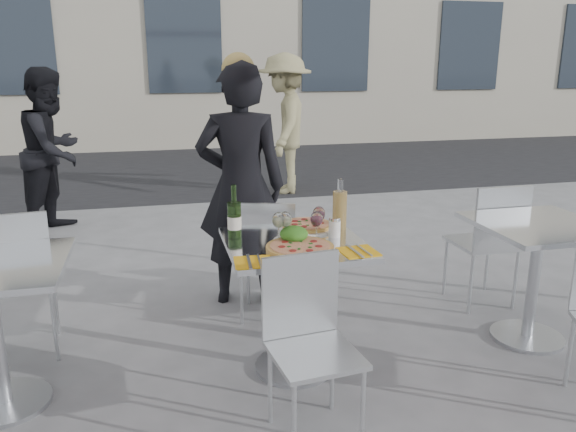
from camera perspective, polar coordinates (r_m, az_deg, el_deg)
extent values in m
plane|color=slate|center=(3.28, 0.64, -15.16)|extent=(80.00, 80.00, 0.00)
cube|color=black|center=(9.42, -9.15, 4.96)|extent=(24.00, 5.00, 0.00)
cylinder|color=#B7BABF|center=(3.28, 0.64, -14.98)|extent=(0.44, 0.44, 0.02)
cylinder|color=#B7BABF|center=(3.11, 0.66, -9.28)|extent=(0.07, 0.07, 0.72)
cube|color=silver|center=(2.98, 0.68, -2.88)|extent=(0.72, 0.72, 0.03)
cylinder|color=#B7BABF|center=(3.30, -26.73, -16.55)|extent=(0.44, 0.44, 0.02)
cylinder|color=#B7BABF|center=(3.88, 23.08, -11.19)|extent=(0.44, 0.44, 0.02)
cylinder|color=#B7BABF|center=(3.75, 23.65, -6.26)|extent=(0.07, 0.07, 0.72)
cube|color=silver|center=(3.63, 24.26, -0.89)|extent=(0.72, 0.72, 0.03)
cylinder|color=silver|center=(3.96, 0.58, -6.35)|extent=(0.02, 0.02, 0.40)
cylinder|color=silver|center=(3.99, -4.08, -6.23)|extent=(0.02, 0.02, 0.40)
cylinder|color=silver|center=(3.66, 0.32, -8.22)|extent=(0.02, 0.02, 0.40)
cylinder|color=silver|center=(3.69, -4.75, -8.07)|extent=(0.02, 0.02, 0.40)
cube|color=silver|center=(3.75, -2.01, -4.20)|extent=(0.47, 0.47, 0.02)
cube|color=silver|center=(3.50, -2.34, -1.91)|extent=(0.37, 0.13, 0.40)
cylinder|color=silver|center=(2.51, 0.63, -20.45)|extent=(0.02, 0.02, 0.40)
cylinder|color=silver|center=(2.62, 7.60, -18.87)|extent=(0.02, 0.02, 0.40)
cylinder|color=silver|center=(2.76, -1.83, -16.77)|extent=(0.02, 0.02, 0.40)
cylinder|color=silver|center=(2.86, 4.53, -15.55)|extent=(0.02, 0.02, 0.40)
cube|color=silver|center=(2.57, 2.79, -13.93)|extent=(0.41, 0.41, 0.02)
cube|color=silver|center=(2.63, 1.26, -7.99)|extent=(0.37, 0.06, 0.40)
cylinder|color=silver|center=(3.84, -22.54, -8.07)|extent=(0.02, 0.02, 0.44)
cylinder|color=silver|center=(3.51, -22.64, -10.24)|extent=(0.02, 0.02, 0.44)
cube|color=silver|center=(3.61, -25.74, -6.02)|extent=(0.46, 0.46, 0.02)
cube|color=silver|center=(3.34, -26.45, -3.49)|extent=(0.41, 0.08, 0.44)
cylinder|color=silver|center=(4.47, 19.55, -4.50)|extent=(0.02, 0.02, 0.43)
cylinder|color=silver|center=(4.30, 15.69, -4.98)|extent=(0.02, 0.02, 0.43)
cylinder|color=silver|center=(4.21, 22.10, -6.00)|extent=(0.02, 0.02, 0.43)
cylinder|color=silver|center=(4.02, 18.07, -6.59)|extent=(0.02, 0.02, 0.43)
cube|color=silver|center=(4.18, 19.12, -2.60)|extent=(0.40, 0.40, 0.02)
cube|color=silver|center=(3.95, 20.96, -0.28)|extent=(0.40, 0.03, 0.43)
cylinder|color=silver|center=(3.36, 26.70, -12.18)|extent=(0.02, 0.02, 0.41)
imported|color=black|center=(3.88, -4.81, 3.02)|extent=(0.68, 0.51, 1.68)
imported|color=black|center=(6.09, -22.76, 6.11)|extent=(0.88, 0.97, 1.63)
imported|color=#8E855B|center=(7.34, -0.32, 9.31)|extent=(0.96, 1.30, 1.79)
cylinder|color=tan|center=(2.85, 1.23, -3.22)|extent=(0.35, 0.35, 0.02)
cylinder|color=beige|center=(2.85, 1.23, -3.03)|extent=(0.31, 0.31, 0.00)
cylinder|color=white|center=(3.20, 1.95, -1.18)|extent=(0.32, 0.32, 0.01)
cylinder|color=tan|center=(3.20, 1.96, -0.92)|extent=(0.28, 0.28, 0.02)
cylinder|color=beige|center=(3.19, 1.96, -0.75)|extent=(0.25, 0.25, 0.00)
cylinder|color=white|center=(2.96, 0.60, -2.55)|extent=(0.22, 0.22, 0.01)
ellipsoid|color=#175D18|center=(2.95, 0.60, -1.83)|extent=(0.15, 0.15, 0.08)
sphere|color=#B21914|center=(2.98, 1.25, -1.48)|extent=(0.03, 0.03, 0.03)
cylinder|color=#2B4C1C|center=(3.01, -5.46, -0.48)|extent=(0.07, 0.07, 0.20)
cone|color=#2B4C1C|center=(2.98, -5.51, 1.37)|extent=(0.07, 0.07, 0.03)
cylinder|color=#2B4C1C|center=(2.97, -5.54, 2.21)|extent=(0.03, 0.03, 0.10)
cylinder|color=silver|center=(3.01, -5.46, -0.66)|extent=(0.07, 0.07, 0.07)
cylinder|color=tan|center=(3.17, 5.27, 0.57)|extent=(0.08, 0.08, 0.22)
cylinder|color=white|center=(3.14, 5.33, 3.04)|extent=(0.03, 0.03, 0.08)
cylinder|color=white|center=(3.05, 4.74, -1.29)|extent=(0.06, 0.06, 0.09)
cylinder|color=silver|center=(3.04, 4.76, -0.33)|extent=(0.06, 0.06, 0.02)
cylinder|color=white|center=(3.00, -0.27, -2.42)|extent=(0.06, 0.06, 0.00)
cylinder|color=white|center=(2.98, -0.27, -1.63)|extent=(0.01, 0.01, 0.09)
ellipsoid|color=white|center=(2.96, -0.27, -0.34)|extent=(0.07, 0.07, 0.08)
ellipsoid|color=beige|center=(2.97, -0.27, -0.52)|extent=(0.05, 0.05, 0.05)
cylinder|color=white|center=(2.98, -0.96, -2.50)|extent=(0.06, 0.06, 0.00)
cylinder|color=white|center=(2.97, -0.96, -1.71)|extent=(0.01, 0.01, 0.09)
ellipsoid|color=white|center=(2.95, -0.97, -0.41)|extent=(0.07, 0.07, 0.08)
ellipsoid|color=beige|center=(2.95, -0.97, -0.60)|extent=(0.05, 0.05, 0.05)
cylinder|color=white|center=(3.01, 2.90, -2.37)|extent=(0.06, 0.06, 0.00)
cylinder|color=white|center=(2.99, 2.91, -1.59)|extent=(0.01, 0.01, 0.09)
ellipsoid|color=white|center=(2.98, 2.93, -0.30)|extent=(0.07, 0.07, 0.08)
ellipsoid|color=#490A1B|center=(2.98, 2.92, -0.48)|extent=(0.05, 0.05, 0.05)
cylinder|color=white|center=(3.11, 3.13, -1.79)|extent=(0.06, 0.06, 0.00)
cylinder|color=white|center=(3.09, 3.14, -1.03)|extent=(0.01, 0.01, 0.09)
ellipsoid|color=white|center=(3.08, 3.16, 0.22)|extent=(0.07, 0.07, 0.08)
ellipsoid|color=#490A1B|center=(3.08, 3.16, 0.04)|extent=(0.05, 0.05, 0.05)
cube|color=yellow|center=(2.67, -3.55, -4.68)|extent=(0.19, 0.19, 0.00)
cube|color=#B7BABF|center=(2.67, -3.97, -4.63)|extent=(0.03, 0.20, 0.00)
cube|color=#B7BABF|center=(2.68, -2.91, -4.55)|extent=(0.03, 0.18, 0.00)
cube|color=yellow|center=(2.84, 7.18, -3.59)|extent=(0.19, 0.19, 0.00)
cube|color=#B7BABF|center=(2.83, 6.80, -3.54)|extent=(0.03, 0.20, 0.00)
cube|color=#B7BABF|center=(2.84, 7.75, -3.46)|extent=(0.02, 0.18, 0.00)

